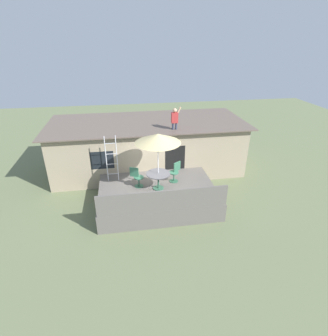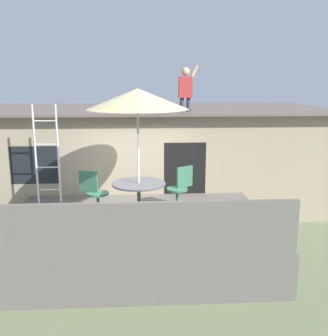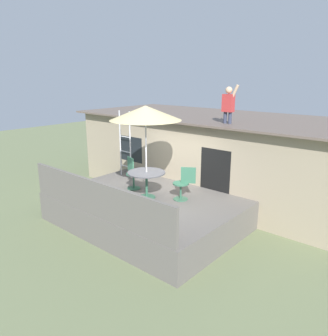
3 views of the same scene
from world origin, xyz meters
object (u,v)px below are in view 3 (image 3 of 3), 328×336
object	(u,v)px
patio_table	(146,178)
patio_chair_right	(183,184)
patio_umbrella	(146,113)
patio_chair_left	(133,173)
person_figure	(229,102)
step_ladder	(125,144)

from	to	relation	value
patio_table	patio_chair_right	bearing A→B (deg)	32.97
patio_umbrella	patio_chair_left	size ratio (longest dim) A/B	2.76
patio_table	patio_chair_right	world-z (taller)	patio_chair_right
person_figure	patio_chair_left	world-z (taller)	person_figure
patio_umbrella	person_figure	world-z (taller)	person_figure
patio_umbrella	person_figure	bearing A→B (deg)	62.86
step_ladder	person_figure	world-z (taller)	person_figure
patio_umbrella	person_figure	distance (m)	2.52
patio_umbrella	step_ladder	distance (m)	2.55
patio_umbrella	step_ladder	xyz separation A→B (m)	(-1.97, 1.05, -1.25)
person_figure	patio_umbrella	bearing A→B (deg)	-117.14
patio_table	patio_chair_right	distance (m)	1.03
person_figure	patio_chair_right	world-z (taller)	person_figure
person_figure	patio_chair_right	distance (m)	2.70
person_figure	patio_chair_right	bearing A→B (deg)	-99.84
step_ladder	patio_chair_left	xyz separation A→B (m)	(1.07, -0.71, -0.64)
patio_table	person_figure	xyz separation A→B (m)	(1.15, 2.24, 1.96)
patio_table	patio_umbrella	world-z (taller)	patio_umbrella
patio_chair_left	step_ladder	bearing A→B (deg)	166.43
patio_chair_right	step_ladder	bearing A→B (deg)	-42.81
person_figure	patio_chair_left	distance (m)	3.49
person_figure	step_ladder	bearing A→B (deg)	-159.03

